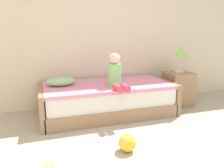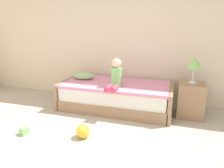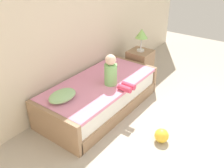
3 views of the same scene
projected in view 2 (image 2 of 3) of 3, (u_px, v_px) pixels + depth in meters
name	position (u px, v px, depth m)	size (l,w,h in m)	color
wall_rear	(132.00, 30.00, 4.16)	(7.20, 0.10, 2.90)	beige
bed	(116.00, 96.00, 3.99)	(2.11, 1.00, 0.50)	#997556
nightstand	(190.00, 100.00, 3.61)	(0.44, 0.44, 0.60)	#997556
table_lamp	(195.00, 64.00, 3.44)	(0.24, 0.24, 0.45)	silver
child_figure	(116.00, 76.00, 3.63)	(0.20, 0.51, 0.50)	#7FC672
pillow	(84.00, 76.00, 4.19)	(0.44, 0.30, 0.13)	#99CC8C
toy_ball	(83.00, 131.00, 2.96)	(0.20, 0.20, 0.20)	yellow
toy_block	(24.00, 131.00, 3.06)	(0.11, 0.11, 0.11)	#7FD872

